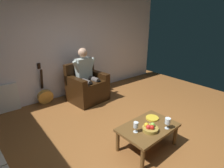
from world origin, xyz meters
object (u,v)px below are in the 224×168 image
(fruit_bowl, at_px, (150,128))
(coffee_table, at_px, (148,130))
(guitar, at_px, (45,95))
(wine_glass_near, at_px, (168,122))
(armchair, at_px, (87,87))
(person_seated, at_px, (86,73))
(wine_glass_far, at_px, (136,126))
(decorative_dish, at_px, (152,118))

(fruit_bowl, bearing_deg, coffee_table, -123.74)
(guitar, bearing_deg, wine_glass_near, 108.19)
(armchair, bearing_deg, wine_glass_near, 82.71)
(guitar, bearing_deg, fruit_bowl, 104.18)
(coffee_table, xyz_separation_m, wine_glass_near, (-0.19, 0.21, 0.17))
(coffee_table, distance_m, guitar, 2.66)
(person_seated, relative_size, guitar, 1.32)
(wine_glass_near, bearing_deg, wine_glass_far, -27.74)
(wine_glass_near, distance_m, fruit_bowl, 0.28)
(armchair, bearing_deg, wine_glass_far, 70.89)
(wine_glass_near, bearing_deg, decorative_dish, -97.58)
(coffee_table, height_order, fruit_bowl, fruit_bowl)
(armchair, height_order, fruit_bowl, armchair)
(person_seated, bearing_deg, coffee_table, 77.66)
(guitar, height_order, wine_glass_far, guitar)
(armchair, bearing_deg, coffee_table, 77.71)
(coffee_table, xyz_separation_m, fruit_bowl, (0.06, 0.08, 0.10))
(person_seated, distance_m, guitar, 1.12)
(person_seated, distance_m, wine_glass_near, 2.33)
(coffee_table, bearing_deg, armchair, -94.74)
(armchair, xyz_separation_m, guitar, (0.90, -0.44, -0.12))
(fruit_bowl, bearing_deg, wine_glass_far, -28.26)
(person_seated, bearing_deg, wine_glass_far, 70.82)
(wine_glass_far, bearing_deg, person_seated, -101.63)
(wine_glass_far, distance_m, fruit_bowl, 0.23)
(person_seated, height_order, wine_glass_near, person_seated)
(coffee_table, relative_size, wine_glass_near, 5.38)
(fruit_bowl, xyz_separation_m, decorative_dish, (-0.28, -0.20, -0.03))
(wine_glass_near, height_order, decorative_dish, wine_glass_near)
(person_seated, relative_size, decorative_dish, 6.20)
(wine_glass_near, relative_size, wine_glass_far, 1.06)
(decorative_dish, bearing_deg, person_seated, -88.51)
(fruit_bowl, bearing_deg, wine_glass_near, 152.69)
(armchair, bearing_deg, guitar, -33.82)
(decorative_dish, bearing_deg, armchair, -88.48)
(person_seated, height_order, guitar, person_seated)
(armchair, height_order, wine_glass_near, armchair)
(decorative_dish, bearing_deg, coffee_table, 25.90)
(guitar, bearing_deg, coffee_table, 105.79)
(person_seated, relative_size, fruit_bowl, 5.41)
(armchair, bearing_deg, fruit_bowl, 76.44)
(guitar, height_order, wine_glass_near, guitar)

